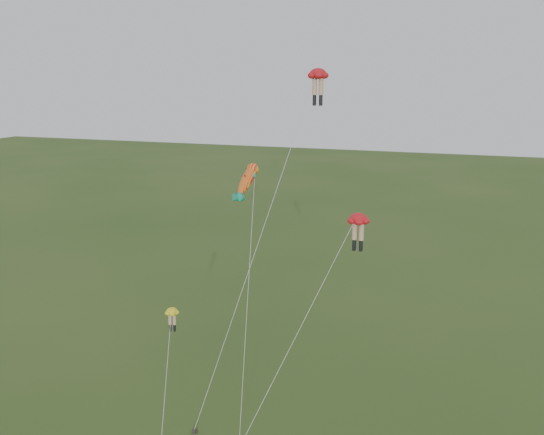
% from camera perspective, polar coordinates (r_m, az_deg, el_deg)
% --- Properties ---
extents(legs_kite_red_high, '(5.99, 10.78, 22.76)m').
position_cam_1_polar(legs_kite_red_high, '(42.13, 4.17, 12.61)').
color(legs_kite_red_high, red).
rests_on(legs_kite_red_high, ground).
extents(legs_kite_red_mid, '(6.08, 10.30, 13.54)m').
position_cam_1_polar(legs_kite_red_mid, '(39.93, 7.98, -0.65)').
color(legs_kite_red_mid, red).
rests_on(legs_kite_red_mid, ground).
extents(legs_kite_yellow, '(2.86, 6.78, 7.40)m').
position_cam_1_polar(legs_kite_yellow, '(40.75, -9.45, -9.39)').
color(legs_kite_yellow, yellow).
rests_on(legs_kite_yellow, ground).
extents(fish_kite, '(3.48, 10.52, 16.47)m').
position_cam_1_polar(fish_kite, '(42.54, -2.31, 3.52)').
color(fish_kite, orange).
rests_on(fish_kite, ground).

